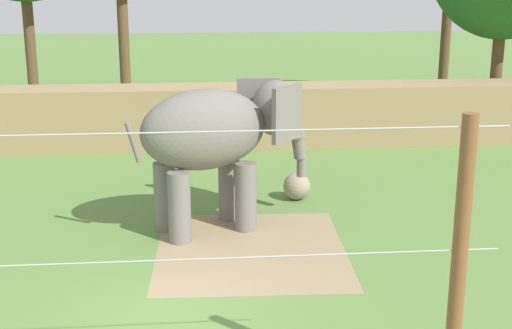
{
  "coord_description": "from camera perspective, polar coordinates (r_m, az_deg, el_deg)",
  "views": [
    {
      "loc": [
        0.55,
        -11.33,
        5.78
      ],
      "look_at": [
        2.02,
        4.77,
        1.4
      ],
      "focal_mm": 49.9,
      "sensor_mm": 36.0,
      "label": 1
    }
  ],
  "objects": [
    {
      "name": "cable_fence",
      "position": [
        9.02,
        -8.36,
        -9.29
      ],
      "size": [
        8.84,
        0.21,
        4.13
      ],
      "color": "brown",
      "rests_on": "ground"
    },
    {
      "name": "elephant",
      "position": [
        16.14,
        -3.05,
        2.41
      ],
      "size": [
        4.25,
        2.84,
        3.36
      ],
      "color": "slate",
      "rests_on": "ground"
    },
    {
      "name": "enrichment_ball",
      "position": [
        18.67,
        3.29,
        -1.75
      ],
      "size": [
        0.72,
        0.72,
        0.72
      ],
      "primitive_type": "sphere",
      "color": "gray",
      "rests_on": "ground"
    },
    {
      "name": "ground_plane",
      "position": [
        12.73,
        -7.27,
        -11.98
      ],
      "size": [
        120.0,
        120.0,
        0.0
      ],
      "primitive_type": "plane",
      "color": "#5B7F3D"
    },
    {
      "name": "dirt_patch",
      "position": [
        15.44,
        -0.41,
        -6.82
      ],
      "size": [
        4.22,
        4.74,
        0.01
      ],
      "primitive_type": "cube",
      "rotation": [
        0.0,
        0.0,
        -0.04
      ],
      "color": "#937F5B",
      "rests_on": "ground"
    },
    {
      "name": "embankment_wall",
      "position": [
        24.39,
        -6.41,
        3.83
      ],
      "size": [
        36.0,
        1.8,
        2.06
      ],
      "primitive_type": "cube",
      "color": "#997F56",
      "rests_on": "ground"
    }
  ]
}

